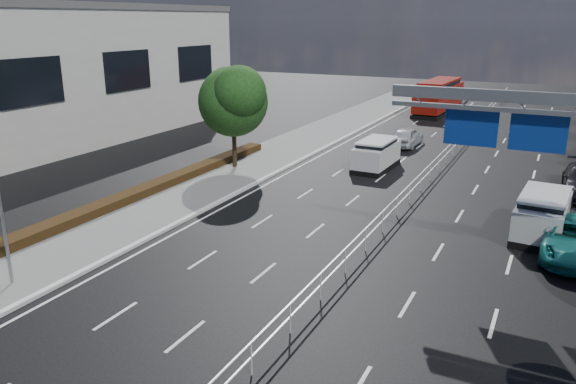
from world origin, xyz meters
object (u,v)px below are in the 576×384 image
at_px(near_car_dark, 426,104).
at_px(overhead_gantry, 561,127).
at_px(red_bus, 439,95).
at_px(white_minivan, 376,154).
at_px(parked_car_teal, 575,239).
at_px(near_car_silver, 407,137).
at_px(silver_minivan, 543,215).

bearing_deg(near_car_dark, overhead_gantry, 105.40).
relative_size(red_bus, near_car_dark, 2.50).
xyz_separation_m(white_minivan, red_bus, (-1.29, 25.21, 0.77)).
bearing_deg(parked_car_teal, overhead_gantry, -120.82).
xyz_separation_m(near_car_silver, silver_minivan, (10.23, -15.58, 0.23)).
bearing_deg(red_bus, white_minivan, -84.48).
relative_size(overhead_gantry, parked_car_teal, 1.86).
height_order(overhead_gantry, near_car_dark, overhead_gantry).
distance_m(red_bus, near_car_dark, 1.73).
distance_m(near_car_silver, silver_minivan, 18.64).
xyz_separation_m(overhead_gantry, red_bus, (-11.78, 37.15, -3.88)).
bearing_deg(silver_minivan, red_bus, 113.17).
xyz_separation_m(near_car_silver, near_car_dark, (-2.66, 18.04, -0.00)).
xyz_separation_m(red_bus, near_car_silver, (1.31, -17.61, -0.98)).
xyz_separation_m(overhead_gantry, parked_car_teal, (1.09, 1.95, -4.84)).
height_order(overhead_gantry, silver_minivan, overhead_gantry).
bearing_deg(silver_minivan, parked_car_teal, -52.39).
distance_m(near_car_dark, parked_car_teal, 38.36).
height_order(near_car_dark, silver_minivan, silver_minivan).
distance_m(red_bus, silver_minivan, 35.15).
distance_m(near_car_silver, near_car_dark, 18.23).
bearing_deg(near_car_silver, near_car_dark, -79.35).
bearing_deg(near_car_silver, parked_car_teal, 125.58).
height_order(white_minivan, parked_car_teal, white_minivan).
relative_size(overhead_gantry, white_minivan, 2.27).
relative_size(near_car_silver, near_car_dark, 0.97).
relative_size(silver_minivan, parked_car_teal, 0.88).
height_order(white_minivan, near_car_dark, white_minivan).
relative_size(overhead_gantry, silver_minivan, 2.10).
xyz_separation_m(red_bus, silver_minivan, (11.54, -33.20, -0.75)).
relative_size(white_minivan, near_car_silver, 1.04).
bearing_deg(near_car_dark, near_car_silver, 94.53).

